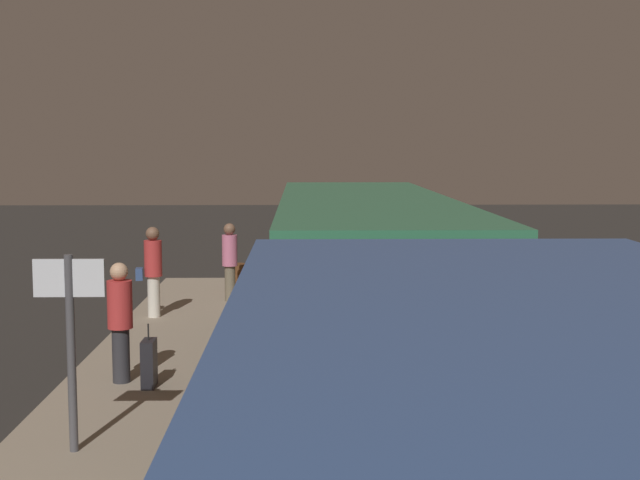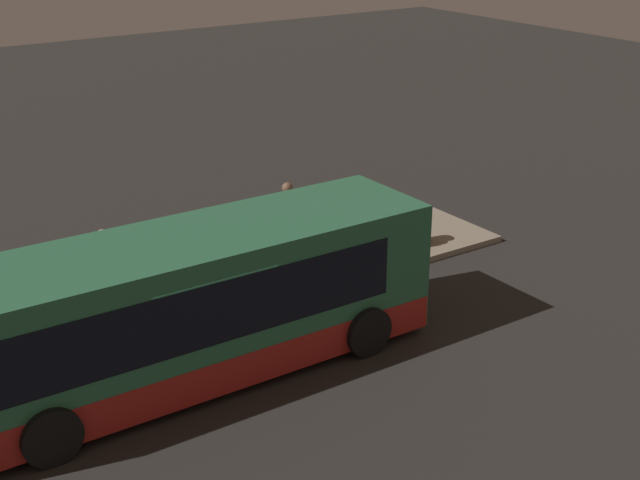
% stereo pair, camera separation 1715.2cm
% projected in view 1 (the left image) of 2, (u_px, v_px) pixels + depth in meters
% --- Properties ---
extents(ground, '(80.00, 80.00, 0.00)m').
position_uv_depth(ground, '(364.00, 387.00, 13.56)').
color(ground, '#2B2826').
extents(platform, '(20.00, 2.92, 0.16)m').
position_uv_depth(platform, '(163.00, 383.00, 13.49)').
color(platform, gray).
rests_on(platform, ground).
extents(bus_lead, '(10.18, 2.78, 2.90)m').
position_uv_depth(bus_lead, '(365.00, 295.00, 13.28)').
color(bus_lead, '#2D704C').
rests_on(bus_lead, ground).
extents(passenger_boarding, '(0.40, 0.56, 1.85)m').
position_uv_depth(passenger_boarding, '(152.00, 268.00, 18.05)').
color(passenger_boarding, silver).
rests_on(passenger_boarding, platform).
extents(passenger_waiting, '(0.42, 0.42, 1.79)m').
position_uv_depth(passenger_waiting, '(120.00, 317.00, 13.11)').
color(passenger_waiting, '#2D2D33').
rests_on(passenger_waiting, platform).
extents(passenger_with_bags, '(0.41, 0.41, 1.75)m').
position_uv_depth(passenger_with_bags, '(230.00, 258.00, 19.90)').
color(passenger_with_bags, '#6B604C').
rests_on(passenger_with_bags, platform).
extents(suitcase, '(0.41, 0.18, 0.93)m').
position_uv_depth(suitcase, '(149.00, 363.00, 12.92)').
color(suitcase, black).
rests_on(suitcase, platform).
extents(sign_post, '(0.10, 0.80, 2.28)m').
position_uv_depth(sign_post, '(70.00, 325.00, 10.10)').
color(sign_post, '#4C4C51').
rests_on(sign_post, platform).
extents(trash_bin, '(0.44, 0.44, 0.65)m').
position_uv_depth(trash_bin, '(237.00, 277.00, 21.37)').
color(trash_bin, '#593319').
rests_on(trash_bin, platform).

